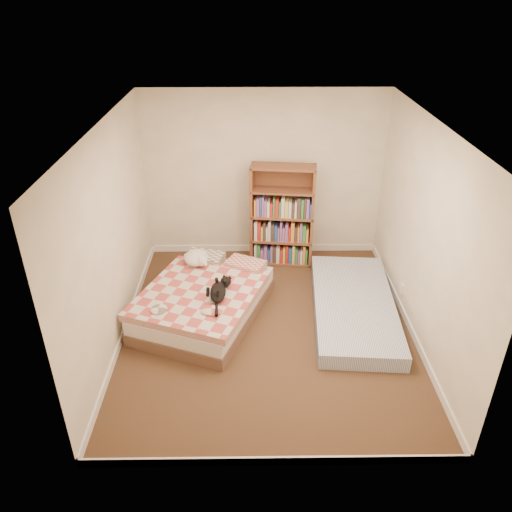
{
  "coord_description": "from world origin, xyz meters",
  "views": [
    {
      "loc": [
        -0.21,
        -4.95,
        3.79
      ],
      "look_at": [
        -0.14,
        0.3,
        0.85
      ],
      "focal_mm": 35.0,
      "sensor_mm": 36.0,
      "label": 1
    }
  ],
  "objects_px": {
    "black_cat": "(218,290)",
    "white_dog": "(197,258)",
    "bookshelf": "(282,228)",
    "floor_mattress": "(354,306)",
    "bed": "(205,299)"
  },
  "relations": [
    {
      "from": "bookshelf",
      "to": "floor_mattress",
      "type": "xyz_separation_m",
      "value": [
        0.86,
        -1.36,
        -0.46
      ]
    },
    {
      "from": "bed",
      "to": "bookshelf",
      "type": "xyz_separation_m",
      "value": [
        1.05,
        1.36,
        0.34
      ]
    },
    {
      "from": "bed",
      "to": "white_dog",
      "type": "height_order",
      "value": "white_dog"
    },
    {
      "from": "bed",
      "to": "floor_mattress",
      "type": "xyz_separation_m",
      "value": [
        1.91,
        -0.0,
        -0.12
      ]
    },
    {
      "from": "black_cat",
      "to": "white_dog",
      "type": "height_order",
      "value": "white_dog"
    },
    {
      "from": "floor_mattress",
      "to": "black_cat",
      "type": "distance_m",
      "value": 1.77
    },
    {
      "from": "floor_mattress",
      "to": "white_dog",
      "type": "bearing_deg",
      "value": 169.65
    },
    {
      "from": "floor_mattress",
      "to": "black_cat",
      "type": "relative_size",
      "value": 3.06
    },
    {
      "from": "floor_mattress",
      "to": "black_cat",
      "type": "height_order",
      "value": "black_cat"
    },
    {
      "from": "bed",
      "to": "floor_mattress",
      "type": "relative_size",
      "value": 0.96
    },
    {
      "from": "bed",
      "to": "white_dog",
      "type": "xyz_separation_m",
      "value": [
        -0.13,
        0.54,
        0.3
      ]
    },
    {
      "from": "white_dog",
      "to": "bookshelf",
      "type": "bearing_deg",
      "value": 41.87
    },
    {
      "from": "black_cat",
      "to": "white_dog",
      "type": "xyz_separation_m",
      "value": [
        -0.33,
        0.77,
        0.02
      ]
    },
    {
      "from": "floor_mattress",
      "to": "black_cat",
      "type": "xyz_separation_m",
      "value": [
        -1.71,
        -0.23,
        0.41
      ]
    },
    {
      "from": "floor_mattress",
      "to": "white_dog",
      "type": "xyz_separation_m",
      "value": [
        -2.04,
        0.54,
        0.42
      ]
    }
  ]
}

